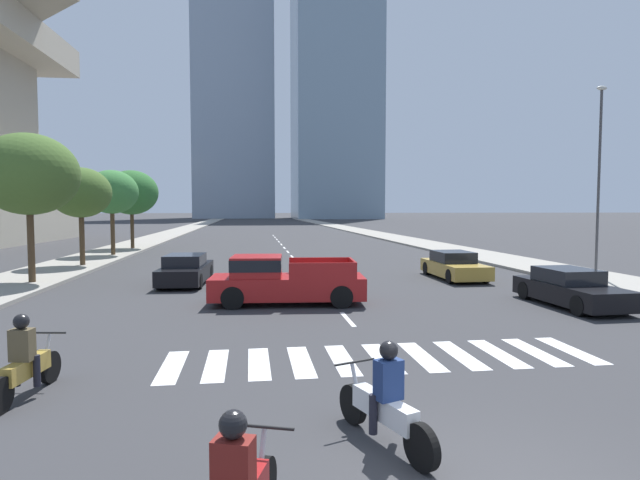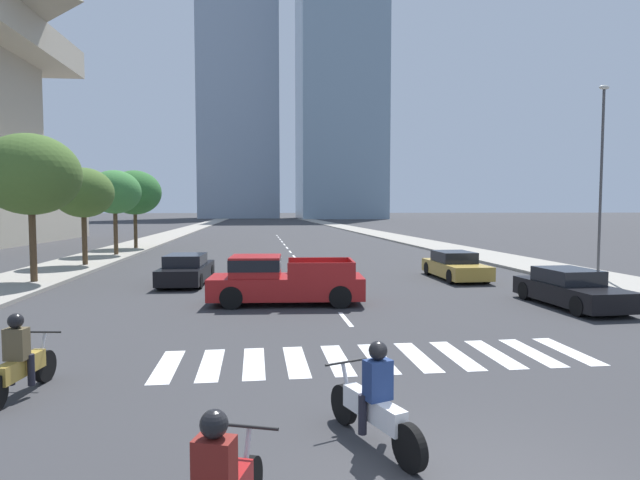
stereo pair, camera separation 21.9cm
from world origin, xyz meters
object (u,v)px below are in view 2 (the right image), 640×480
object	(u,v)px
street_tree_nearest	(30,175)
motorcycle_third	(20,364)
sedan_gold_2	(455,266)
street_tree_second	(83,193)
sedan_black_0	(187,270)
motorcycle_lead	(374,404)
street_tree_third	(115,192)
sedan_black_1	(570,289)
pickup_truck	(279,281)
street_lamp_east	(601,168)
street_tree_fourth	(135,193)

from	to	relation	value
street_tree_nearest	motorcycle_third	bearing A→B (deg)	-68.71
sedan_gold_2	street_tree_second	distance (m)	20.45
sedan_black_0	sedan_gold_2	distance (m)	12.33
motorcycle_lead	street_tree_second	size ratio (longest dim) A/B	0.39
street_tree_third	street_tree_nearest	bearing A→B (deg)	-90.00
motorcycle_third	sedan_black_1	bearing A→B (deg)	-57.72
motorcycle_lead	street_tree_third	size ratio (longest dim) A/B	0.36
pickup_truck	street_tree_third	world-z (taller)	street_tree_third
motorcycle_third	street_lamp_east	world-z (taller)	street_lamp_east
sedan_gold_2	street_tree_fourth	bearing A→B (deg)	-135.50
street_lamp_east	street_tree_fourth	world-z (taller)	street_lamp_east
street_tree_third	street_tree_second	bearing A→B (deg)	-90.00
sedan_black_1	street_tree_third	world-z (taller)	street_tree_third
street_tree_fourth	sedan_gold_2	bearing A→B (deg)	-45.87
motorcycle_lead	sedan_black_0	world-z (taller)	motorcycle_lead
sedan_gold_2	street_tree_third	bearing A→B (deg)	-125.41
street_tree_nearest	street_tree_third	xyz separation A→B (m)	(0.00, 13.12, -0.33)
street_lamp_east	street_tree_fourth	distance (m)	32.59
sedan_black_1	street_tree_third	size ratio (longest dim) A/B	0.76
street_tree_fourth	street_lamp_east	bearing A→B (deg)	-38.73
motorcycle_third	sedan_black_0	world-z (taller)	motorcycle_third
motorcycle_third	pickup_truck	xyz separation A→B (m)	(4.90, 8.13, 0.23)
motorcycle_third	street_tree_third	world-z (taller)	street_tree_third
sedan_gold_2	sedan_black_0	bearing A→B (deg)	-89.58
motorcycle_lead	motorcycle_third	size ratio (longest dim) A/B	1.01
street_lamp_east	sedan_black_0	bearing A→B (deg)	177.08
street_tree_second	street_tree_third	bearing A→B (deg)	90.00
motorcycle_third	street_tree_nearest	xyz separation A→B (m)	(-5.41, 13.89, 4.16)
street_tree_nearest	street_tree_fourth	distance (m)	18.96
pickup_truck	street_tree_third	size ratio (longest dim) A/B	0.93
street_tree_third	pickup_truck	bearing A→B (deg)	-61.37
street_tree_third	street_tree_fourth	world-z (taller)	street_tree_fourth
motorcycle_third	street_tree_third	xyz separation A→B (m)	(-5.41, 27.01, 3.83)
motorcycle_third	street_tree_third	distance (m)	27.82
motorcycle_third	street_lamp_east	bearing A→B (deg)	-49.53
motorcycle_third	sedan_gold_2	world-z (taller)	motorcycle_third
motorcycle_third	sedan_black_1	size ratio (longest dim) A/B	0.47
sedan_gold_2	street_lamp_east	world-z (taller)	street_lamp_east
pickup_truck	street_tree_fourth	world-z (taller)	street_tree_fourth
sedan_black_0	sedan_black_1	bearing A→B (deg)	-114.12
sedan_black_1	street_lamp_east	bearing A→B (deg)	136.85
sedan_black_0	street_tree_second	distance (m)	10.29
street_tree_fourth	pickup_truck	bearing A→B (deg)	-67.37
street_tree_second	street_tree_third	world-z (taller)	street_tree_third
sedan_gold_2	street_tree_fourth	size ratio (longest dim) A/B	0.73
street_lamp_east	street_tree_second	world-z (taller)	street_lamp_east
motorcycle_lead	sedan_gold_2	distance (m)	17.79
motorcycle_third	sedan_gold_2	distance (m)	18.99
sedan_black_0	street_lamp_east	xyz separation A→B (m)	(18.92, -0.96, 4.55)
motorcycle_third	street_tree_fourth	distance (m)	33.54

